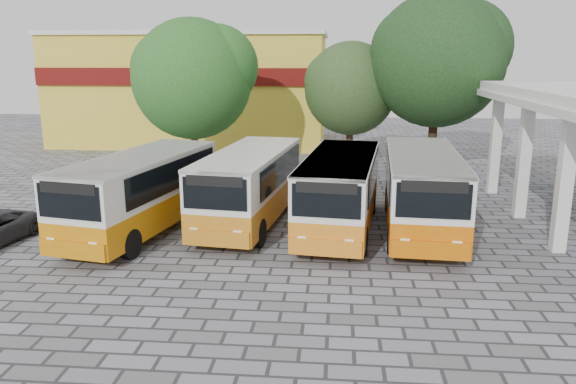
# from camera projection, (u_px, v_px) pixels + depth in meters

# --- Properties ---
(ground) EXTENTS (90.00, 90.00, 0.00)m
(ground) POSITION_uv_depth(u_px,v_px,m) (330.00, 263.00, 18.46)
(ground) COLOR #5D5D60
(ground) RESTS_ON ground
(shophouse_block) EXTENTS (20.40, 10.40, 8.30)m
(shophouse_block) POSITION_uv_depth(u_px,v_px,m) (194.00, 88.00, 43.56)
(shophouse_block) COLOR gold
(shophouse_block) RESTS_ON ground
(bus_far_left) EXTENTS (4.12, 8.70, 3.00)m
(bus_far_left) POSITION_uv_depth(u_px,v_px,m) (141.00, 189.00, 21.20)
(bus_far_left) COLOR #C16F03
(bus_far_left) RESTS_ON ground
(bus_centre_left) EXTENTS (3.49, 8.46, 2.96)m
(bus_centre_left) POSITION_uv_depth(u_px,v_px,m) (249.00, 182.00, 22.35)
(bus_centre_left) COLOR #B86E11
(bus_centre_left) RESTS_ON ground
(bus_centre_right) EXTENTS (3.38, 8.39, 2.94)m
(bus_centre_right) POSITION_uv_depth(u_px,v_px,m) (340.00, 188.00, 21.46)
(bus_centre_right) COLOR orange
(bus_centre_right) RESTS_ON ground
(bus_far_right) EXTENTS (3.13, 8.65, 3.06)m
(bus_far_right) POSITION_uv_depth(u_px,v_px,m) (422.00, 187.00, 21.34)
(bus_far_right) COLOR #C45900
(bus_far_right) RESTS_ON ground
(tree_left) EXTENTS (7.10, 6.76, 8.71)m
(tree_left) POSITION_uv_depth(u_px,v_px,m) (194.00, 75.00, 31.52)
(tree_left) COLOR #4C3217
(tree_left) RESTS_ON ground
(tree_middle) EXTENTS (5.76, 5.48, 7.47)m
(tree_middle) POSITION_uv_depth(u_px,v_px,m) (352.00, 85.00, 33.09)
(tree_middle) COLOR #493321
(tree_middle) RESTS_ON ground
(tree_right) EXTENTS (7.74, 7.37, 10.04)m
(tree_right) POSITION_uv_depth(u_px,v_px,m) (439.00, 56.00, 30.88)
(tree_right) COLOR #312110
(tree_right) RESTS_ON ground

